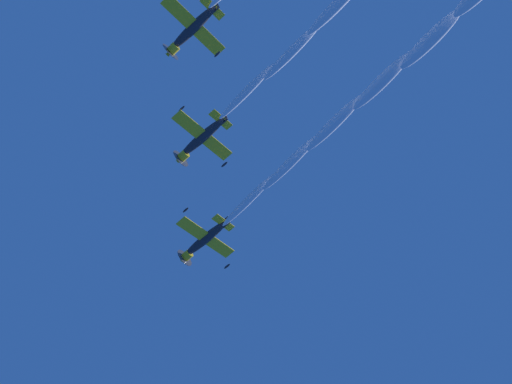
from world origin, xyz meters
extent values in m
ellipsoid|color=#232328|center=(3.88, -3.28, 76.90)|extent=(4.24, 7.03, 2.15)
cylinder|color=yellow|center=(2.70, -0.29, 77.25)|extent=(1.73, 1.53, 1.58)
cone|color=yellow|center=(2.45, 0.34, 77.33)|extent=(0.94, 0.99, 0.78)
cylinder|color=#3F3F47|center=(2.51, 0.20, 77.31)|extent=(2.96, 1.48, 3.27)
cube|color=yellow|center=(3.87, -3.49, 76.72)|extent=(8.11, 4.32, 4.26)
ellipsoid|color=#232328|center=(0.30, -5.13, 78.65)|extent=(0.70, 1.02, 0.44)
ellipsoid|color=#232328|center=(7.45, -1.85, 74.78)|extent=(0.70, 1.02, 0.44)
cube|color=yellow|center=(5.03, -6.14, 76.60)|extent=(3.09, 1.94, 1.61)
cube|color=#232328|center=(5.29, -6.16, 77.07)|extent=(1.02, 1.41, 1.21)
ellipsoid|color=#1E232D|center=(3.96, -2.96, 77.32)|extent=(1.53, 1.87, 1.09)
ellipsoid|color=#232328|center=(-1.31, -14.62, 77.04)|extent=(4.28, 7.02, 2.25)
cylinder|color=yellow|center=(-2.48, -11.64, 77.45)|extent=(1.73, 1.54, 1.59)
cone|color=yellow|center=(-2.73, -11.01, 77.54)|extent=(0.94, 0.99, 0.79)
cylinder|color=#3F3F47|center=(-2.68, -11.15, 77.52)|extent=(2.94, 1.51, 3.27)
cube|color=yellow|center=(-1.31, -14.83, 76.86)|extent=(8.12, 4.32, 4.27)
ellipsoid|color=#232328|center=(-4.87, -16.50, 78.79)|extent=(0.70, 1.02, 0.45)
ellipsoid|color=#232328|center=(2.25, -13.17, 74.93)|extent=(0.70, 1.02, 0.45)
cube|color=yellow|center=(-0.16, -17.47, 76.70)|extent=(3.10, 1.94, 1.62)
cube|color=#232328|center=(0.11, -17.51, 77.17)|extent=(1.02, 1.42, 1.23)
ellipsoid|color=#1E232D|center=(-1.22, -14.30, 77.47)|extent=(1.53, 1.87, 1.12)
ellipsoid|color=#232328|center=(-7.03, -25.68, 76.92)|extent=(4.16, 7.05, 2.01)
cylinder|color=yellow|center=(-8.21, -22.69, 77.21)|extent=(1.71, 1.50, 1.54)
cone|color=yellow|center=(-8.46, -22.05, 77.27)|extent=(0.93, 0.98, 0.75)
cylinder|color=#3F3F47|center=(-8.41, -22.20, 77.26)|extent=(2.93, 1.42, 3.22)
cube|color=yellow|center=(-7.03, -25.89, 76.74)|extent=(8.24, 4.39, 3.89)
ellipsoid|color=#232328|center=(-3.36, -24.28, 74.97)|extent=(0.69, 1.02, 0.41)
cube|color=yellow|center=(-5.88, -28.54, 76.69)|extent=(3.13, 1.97, 1.47)
cube|color=#232328|center=(-5.64, -28.57, 77.17)|extent=(0.98, 1.38, 1.21)
ellipsoid|color=#1E232D|center=(-6.97, -25.36, 77.35)|extent=(1.50, 1.86, 1.05)
ellipsoid|color=white|center=(6.65, -10.15, 76.17)|extent=(4.15, 8.67, 1.89)
ellipsoid|color=white|center=(9.16, -16.39, 75.34)|extent=(4.31, 8.75, 2.06)
ellipsoid|color=white|center=(11.70, -22.75, 74.50)|extent=(4.48, 8.84, 2.24)
ellipsoid|color=white|center=(14.37, -29.11, 73.91)|extent=(4.65, 8.92, 2.41)
ellipsoid|color=white|center=(16.96, -35.16, 73.19)|extent=(4.82, 9.00, 2.58)
ellipsoid|color=white|center=(1.29, -21.74, 76.35)|extent=(4.15, 8.67, 1.89)
ellipsoid|color=white|center=(4.10, -27.90, 75.57)|extent=(4.31, 8.75, 2.06)
ellipsoid|color=white|center=(6.44, -34.31, 74.88)|extent=(4.48, 8.84, 2.24)
camera|label=1|loc=(-0.91, -29.25, 2.18)|focal=45.47mm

